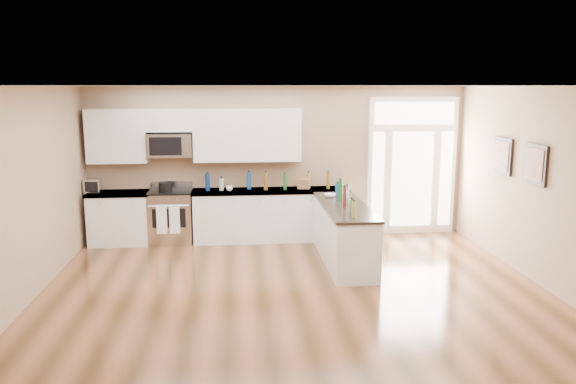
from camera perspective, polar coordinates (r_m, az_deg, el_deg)
The scene contains 20 objects.
ground at distance 6.99m, azimuth 1.59°, elevation -12.91°, with size 8.00×8.00×0.00m, color #452B13.
room_shell at distance 6.49m, azimuth 1.66°, elevation 1.05°, with size 8.00×8.00×8.00m.
back_cabinet_left at distance 10.52m, azimuth -16.66°, elevation -2.70°, with size 1.10×0.66×0.94m.
back_cabinet_right at distance 10.33m, azimuth -1.72°, elevation -2.50°, with size 2.85×0.66×0.94m.
peninsula_cabinet at distance 9.07m, azimuth 5.71°, elevation -4.44°, with size 0.69×2.32×0.94m.
upper_cabinet_left at distance 10.44m, azimuth -17.00°, elevation 5.45°, with size 1.04×0.33×0.95m, color silver.
upper_cabinet_right at distance 10.23m, azimuth -4.15°, elevation 5.79°, with size 1.94×0.33×0.95m, color silver.
upper_cabinet_short at distance 10.27m, azimuth -11.96°, elevation 7.14°, with size 0.82×0.33×0.40m, color silver.
microwave at distance 10.27m, azimuth -11.89°, elevation 4.68°, with size 0.78×0.41×0.42m.
entry_door at distance 10.93m, azimuth 12.47°, elevation 2.60°, with size 1.70×0.10×2.60m.
wall_art_near at distance 9.61m, azimuth 20.97°, elevation 3.44°, with size 0.05×0.58×0.58m.
wall_art_far at distance 8.74m, azimuth 23.84°, elevation 2.58°, with size 0.05×0.58×0.58m.
kitchen_range at distance 10.37m, azimuth -11.80°, elevation -2.43°, with size 0.77×0.68×1.08m.
stockpot at distance 10.20m, azimuth -12.39°, elevation 0.53°, with size 0.23×0.23×0.18m, color black.
toaster_oven at distance 10.53m, azimuth -19.20°, elevation 0.61°, with size 0.28×0.22×0.24m, color silver.
cardboard_box at distance 10.33m, azimuth 1.60°, elevation 0.85°, with size 0.22×0.16×0.18m, color brown.
bowl_left at distance 10.58m, azimuth -18.95°, elevation 0.14°, with size 0.19×0.19×0.05m, color white.
bowl_peninsula at distance 9.56m, azimuth 4.29°, elevation -0.34°, with size 0.19×0.19×0.06m, color white.
cup_counter at distance 10.15m, azimuth -5.97°, elevation 0.36°, with size 0.11×0.11×0.09m, color white.
counter_bottles at distance 9.67m, azimuth 0.61°, elevation 0.48°, with size 2.36×2.46×0.32m.
Camera 1 is at (-0.79, -6.35, 2.80)m, focal length 35.00 mm.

